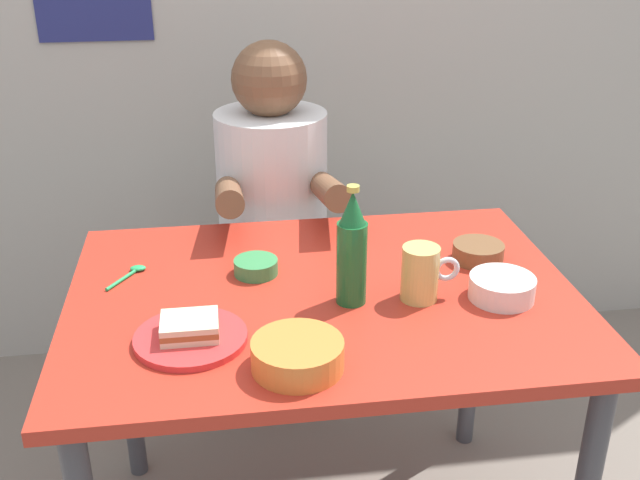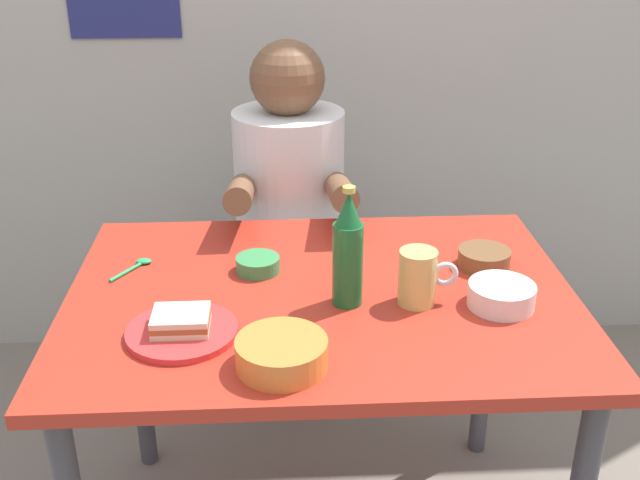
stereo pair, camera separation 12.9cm
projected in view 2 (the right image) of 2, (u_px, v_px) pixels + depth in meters
The scene contains 12 objects.
dining_table at pixel (321, 328), 1.67m from camera, with size 1.10×0.80×0.74m.
stool at pixel (291, 305), 2.37m from camera, with size 0.34×0.34×0.45m.
person_seated at pixel (289, 182), 2.18m from camera, with size 0.33×0.56×0.72m.
plate_orange at pixel (182, 332), 1.47m from camera, with size 0.22×0.22×0.01m, color red.
sandwich at pixel (181, 321), 1.46m from camera, with size 0.11×0.09×0.04m.
beer_mug at pixel (419, 277), 1.56m from camera, with size 0.13×0.08×0.12m.
beer_bottle at pixel (348, 252), 1.54m from camera, with size 0.06×0.06×0.26m.
dip_bowl_green at pixel (258, 264), 1.71m from camera, with size 0.10×0.10×0.03m.
rice_bowl_white at pixel (501, 294), 1.57m from camera, with size 0.14×0.14×0.05m.
condiment_bowl_brown at pixel (484, 257), 1.73m from camera, with size 0.12×0.12×0.04m.
soup_bowl_orange at pixel (281, 352), 1.36m from camera, with size 0.17×0.17×0.05m.
spoon at pixel (137, 265), 1.74m from camera, with size 0.08×0.11×0.01m.
Camera 2 is at (-0.08, -1.43, 1.53)m, focal length 42.19 mm.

